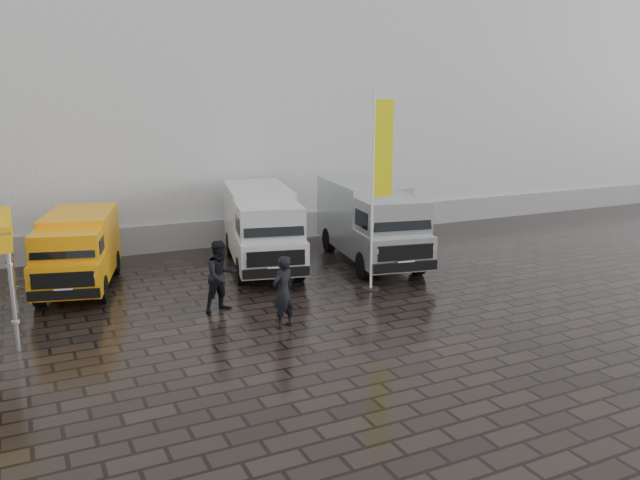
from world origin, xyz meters
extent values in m
plane|color=black|center=(0.00, 0.00, 0.00)|extent=(120.00, 120.00, 0.00)
cube|color=silver|center=(2.00, 16.00, 6.00)|extent=(44.00, 16.00, 12.00)
cube|color=gray|center=(2.00, 7.95, 0.50)|extent=(44.00, 0.15, 1.00)
cylinder|color=silver|center=(-8.10, 2.97, 1.29)|extent=(0.10, 0.10, 2.58)
cylinder|color=silver|center=(-8.10, 0.17, 1.29)|extent=(0.10, 0.10, 2.58)
cylinder|color=black|center=(1.10, 0.71, 0.02)|extent=(0.50, 0.50, 0.04)
cylinder|color=white|center=(1.10, 0.71, 2.79)|extent=(0.07, 0.07, 5.58)
cube|color=yellow|center=(1.43, 0.71, 4.01)|extent=(0.60, 0.03, 2.68)
cube|color=black|center=(5.26, 7.38, 0.56)|extent=(0.72, 0.72, 1.12)
imported|color=black|center=(-2.37, -1.06, 0.88)|extent=(0.75, 0.63, 1.76)
imported|color=black|center=(-3.32, 0.76, 0.93)|extent=(1.06, 0.92, 1.85)
camera|label=1|loc=(-7.77, -14.16, 5.29)|focal=35.00mm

